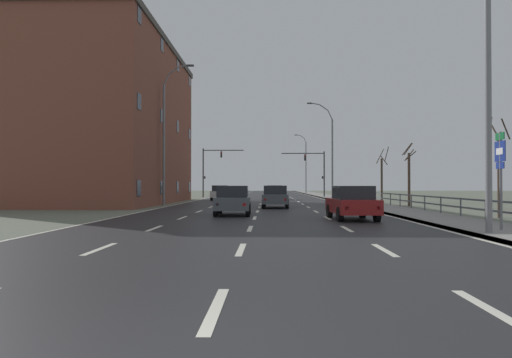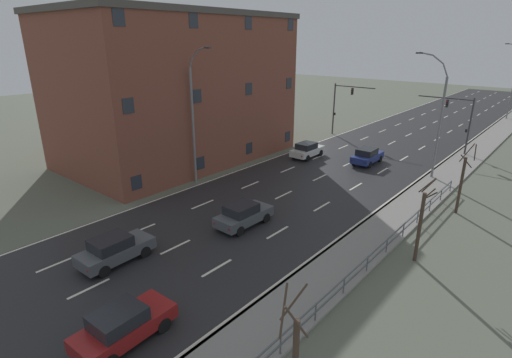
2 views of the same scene
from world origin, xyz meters
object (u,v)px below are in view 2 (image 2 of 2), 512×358
object	(u,v)px
car_distant	(367,156)
brick_building	(177,88)
car_far_left	(123,325)
traffic_signal_right	(460,116)
street_lamp_left_bank	(194,119)
car_near_left	(115,249)
car_near_right	(243,214)
street_lamp_midground	(438,120)
traffic_signal_left	(341,102)
car_mid_centre	(307,150)

from	to	relation	value
car_distant	brick_building	distance (m)	19.92
car_far_left	brick_building	size ratio (longest dim) A/B	0.19
traffic_signal_right	car_far_left	size ratio (longest dim) A/B	1.44
car_far_left	brick_building	xyz separation A→B (m)	(-19.10, 18.81, 6.25)
street_lamp_left_bank	car_distant	bearing A→B (deg)	58.79
street_lamp_left_bank	car_far_left	size ratio (longest dim) A/B	2.67
traffic_signal_right	car_near_left	size ratio (longest dim) A/B	1.45
car_near_right	brick_building	distance (m)	18.64
street_lamp_midground	street_lamp_left_bank	size ratio (longest dim) A/B	0.95
car_far_left	street_lamp_left_bank	bearing A→B (deg)	126.82
street_lamp_midground	car_far_left	world-z (taller)	street_lamp_midground
street_lamp_midground	car_distant	xyz separation A→B (m)	(-6.10, 0.28, -4.37)
car_near_left	brick_building	bearing A→B (deg)	129.02
car_near_left	traffic_signal_left	bearing A→B (deg)	97.87
street_lamp_left_bank	car_far_left	bearing A→B (deg)	-50.70
car_near_left	car_distant	bearing A→B (deg)	83.12
street_lamp_midground	car_near_left	world-z (taller)	street_lamp_midground
car_near_right	car_distant	world-z (taller)	same
car_near_left	brick_building	size ratio (longest dim) A/B	0.19
car_near_left	car_distant	size ratio (longest dim) A/B	1.00
brick_building	car_far_left	bearing A→B (deg)	-44.56
street_lamp_midground	street_lamp_left_bank	xyz separation A→B (m)	(-14.85, -14.17, 0.29)
traffic_signal_left	car_distant	size ratio (longest dim) A/B	1.55
car_near_right	car_distant	size ratio (longest dim) A/B	1.00
car_near_right	car_mid_centre	distance (m)	17.06
car_distant	car_mid_centre	bearing A→B (deg)	-162.38
traffic_signal_left	car_near_left	distance (m)	35.92
street_lamp_midground	car_mid_centre	bearing A→B (deg)	-171.92
street_lamp_midground	car_distant	distance (m)	7.51
traffic_signal_left	car_distant	bearing A→B (deg)	-48.45
car_near_right	car_far_left	world-z (taller)	same
street_lamp_midground	brick_building	world-z (taller)	brick_building
street_lamp_left_bank	car_near_right	bearing A→B (deg)	-22.88
car_near_right	traffic_signal_left	bearing A→B (deg)	107.58
car_distant	brick_building	bearing A→B (deg)	-148.38
car_mid_centre	car_far_left	bearing A→B (deg)	-71.67
street_lamp_left_bank	brick_building	world-z (taller)	brick_building
traffic_signal_right	car_distant	size ratio (longest dim) A/B	1.45
traffic_signal_left	car_far_left	distance (m)	40.20
car_near_left	car_far_left	size ratio (longest dim) A/B	0.99
street_lamp_midground	car_far_left	distance (m)	29.27
car_distant	brick_building	world-z (taller)	brick_building
street_lamp_left_bank	car_mid_centre	xyz separation A→B (m)	(3.03, 12.49, -4.66)
street_lamp_midground	car_far_left	xyz separation A→B (m)	(-2.88, -28.80, -4.37)
street_lamp_midground	street_lamp_left_bank	distance (m)	20.53
street_lamp_left_bank	car_near_left	xyz separation A→B (m)	(6.23, -11.54, -4.66)
car_near_left	car_mid_centre	xyz separation A→B (m)	(-3.20, 24.04, 0.00)
traffic_signal_left	brick_building	size ratio (longest dim) A/B	0.29
street_lamp_left_bank	car_mid_centre	world-z (taller)	street_lamp_left_bank
car_far_left	car_distant	distance (m)	29.26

